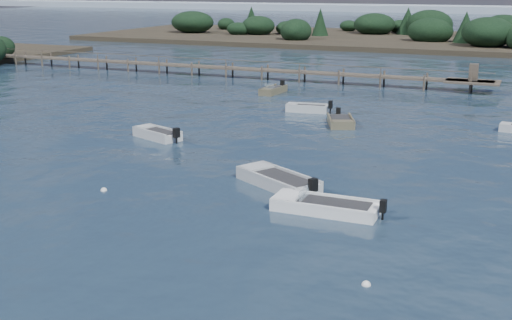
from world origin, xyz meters
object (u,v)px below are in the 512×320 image
at_px(dinghy_extra_a, 273,91).
at_px(dinghy_extra_b, 341,123).
at_px(tender_far_white, 307,110).
at_px(tender_far_grey, 157,136).
at_px(dinghy_mid_grey, 278,182).
at_px(dinghy_mid_white_a, 325,208).
at_px(jetty, 229,68).

distance_m(dinghy_extra_a, dinghy_extra_b, 14.81).
distance_m(tender_far_white, tender_far_grey, 14.14).
distance_m(dinghy_mid_grey, dinghy_mid_white_a, 4.35).
height_order(dinghy_extra_a, tender_far_white, dinghy_extra_a).
bearing_deg(dinghy_mid_grey, tender_far_grey, 149.99).
height_order(dinghy_mid_white_a, dinghy_extra_a, dinghy_extra_a).
xyz_separation_m(tender_far_grey, dinghy_extra_b, (10.03, 9.02, -0.02)).
relative_size(dinghy_mid_grey, dinghy_extra_b, 1.29).
bearing_deg(dinghy_mid_white_a, tender_far_white, 111.12).
xyz_separation_m(dinghy_mid_grey, dinghy_extra_a, (-11.04, 26.60, -0.00)).
relative_size(tender_far_grey, dinghy_extra_b, 1.03).
bearing_deg(dinghy_mid_grey, dinghy_extra_b, 94.49).
bearing_deg(dinghy_mid_white_a, dinghy_extra_b, 104.17).
distance_m(dinghy_mid_white_a, tender_far_white, 23.54).
relative_size(dinghy_extra_a, tender_far_grey, 1.02).
bearing_deg(jetty, tender_far_grey, -73.49).
height_order(tender_far_white, tender_far_grey, tender_far_grey).
bearing_deg(jetty, tender_far_white, -46.92).
xyz_separation_m(dinghy_mid_white_a, tender_far_white, (-8.48, 21.96, 0.02)).
distance_m(dinghy_mid_white_a, jetty, 44.01).
bearing_deg(tender_far_white, tender_far_grey, -115.82).
bearing_deg(dinghy_extra_b, jetty, 133.72).
bearing_deg(dinghy_mid_grey, jetty, 119.44).
distance_m(dinghy_mid_grey, tender_far_grey, 12.99).
relative_size(dinghy_mid_white_a, dinghy_extra_a, 1.24).
distance_m(dinghy_extra_a, tender_far_grey, 20.10).
bearing_deg(tender_far_white, dinghy_extra_a, 128.92).
relative_size(dinghy_mid_white_a, tender_far_grey, 1.26).
bearing_deg(tender_far_white, jetty, 133.08).
bearing_deg(tender_far_white, dinghy_extra_b, -43.74).
relative_size(dinghy_mid_white_a, tender_far_white, 1.36).
relative_size(dinghy_extra_b, jetty, 0.06).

